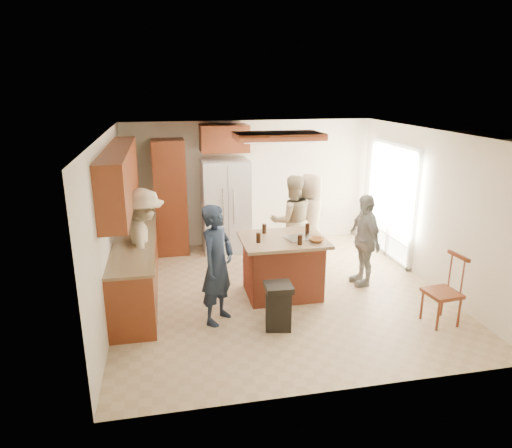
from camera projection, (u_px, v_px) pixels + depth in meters
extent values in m
plane|color=tan|center=(279.00, 292.00, 7.27)|extent=(5.00, 5.00, 0.00)
plane|color=white|center=(282.00, 133.00, 6.54)|extent=(5.00, 5.00, 0.00)
plane|color=beige|center=(250.00, 183.00, 9.25)|extent=(5.00, 0.00, 5.00)
plane|color=beige|center=(342.00, 285.00, 4.56)|extent=(5.00, 0.00, 5.00)
plane|color=beige|center=(109.00, 226.00, 6.43)|extent=(0.00, 5.00, 5.00)
plane|color=beige|center=(430.00, 208.00, 7.38)|extent=(0.00, 5.00, 5.00)
cube|color=white|center=(392.00, 202.00, 8.56)|extent=(0.02, 1.60, 2.10)
cube|color=white|center=(391.00, 202.00, 8.55)|extent=(0.08, 1.72, 2.10)
cube|color=maroon|center=(278.00, 136.00, 6.74)|extent=(1.30, 0.70, 0.10)
cube|color=white|center=(278.00, 140.00, 6.76)|extent=(1.10, 0.50, 0.02)
cube|color=olive|center=(457.00, 252.00, 9.17)|extent=(3.00, 3.00, 0.10)
cube|color=#593319|center=(476.00, 192.00, 9.55)|extent=(1.40, 1.60, 2.00)
imported|color=#1A2435|center=(217.00, 265.00, 6.16)|extent=(0.73, 0.75, 1.67)
imported|color=tan|center=(292.00, 221.00, 8.15)|extent=(0.81, 0.51, 1.66)
imported|color=tan|center=(310.00, 218.00, 8.36)|extent=(0.96, 0.90, 1.64)
imported|color=gray|center=(364.00, 240.00, 7.38)|extent=(0.50, 0.91, 1.52)
imported|color=tan|center=(145.00, 244.00, 6.89)|extent=(0.64, 1.16, 1.71)
cube|color=maroon|center=(136.00, 267.00, 7.10)|extent=(0.60, 3.00, 0.88)
cube|color=#846B4C|center=(134.00, 239.00, 6.97)|extent=(0.64, 3.00, 0.04)
cube|color=maroon|center=(120.00, 177.00, 6.66)|extent=(0.35, 3.00, 0.85)
cube|color=maroon|center=(171.00, 197.00, 8.71)|extent=(0.60, 0.60, 2.20)
cube|color=maroon|center=(224.00, 138.00, 8.58)|extent=(0.90, 0.60, 0.50)
cube|color=white|center=(226.00, 206.00, 8.89)|extent=(0.90, 0.72, 1.80)
cube|color=gray|center=(229.00, 211.00, 8.55)|extent=(0.01, 0.01, 1.71)
cylinder|color=silver|center=(223.00, 207.00, 8.48)|extent=(0.02, 0.02, 0.70)
cylinder|color=silver|center=(234.00, 206.00, 8.52)|extent=(0.02, 0.02, 0.70)
cube|color=#AA462C|center=(282.00, 268.00, 7.08)|extent=(1.10, 0.85, 0.88)
cube|color=#8E6F52|center=(283.00, 240.00, 6.94)|extent=(1.28, 1.03, 0.05)
cube|color=silver|center=(300.00, 238.00, 6.93)|extent=(0.49, 0.41, 0.02)
imported|color=brown|center=(317.00, 240.00, 6.78)|extent=(0.22, 0.22, 0.05)
cylinder|color=black|center=(258.00, 238.00, 6.72)|extent=(0.07, 0.07, 0.15)
cylinder|color=black|center=(264.00, 229.00, 7.15)|extent=(0.07, 0.07, 0.15)
cylinder|color=black|center=(307.00, 228.00, 7.16)|extent=(0.07, 0.07, 0.15)
cylinder|color=black|center=(300.00, 240.00, 6.63)|extent=(0.07, 0.07, 0.15)
cube|color=black|center=(278.00, 309.00, 6.15)|extent=(0.40, 0.40, 0.55)
cube|color=black|center=(279.00, 287.00, 6.06)|extent=(0.38, 0.38, 0.08)
cube|color=maroon|center=(442.00, 293.00, 6.20)|extent=(0.46, 0.46, 0.05)
cylinder|color=maroon|center=(438.00, 316.00, 6.07)|extent=(0.04, 0.04, 0.44)
cylinder|color=maroon|center=(459.00, 312.00, 6.16)|extent=(0.04, 0.04, 0.44)
cylinder|color=maroon|center=(422.00, 305.00, 6.38)|extent=(0.04, 0.04, 0.44)
cylinder|color=maroon|center=(442.00, 301.00, 6.47)|extent=(0.04, 0.04, 0.44)
cube|color=maroon|center=(459.00, 256.00, 6.10)|extent=(0.08, 0.40, 0.05)
cylinder|color=maroon|center=(463.00, 277.00, 6.07)|extent=(0.03, 0.03, 0.50)
cylinder|color=maroon|center=(450.00, 270.00, 6.29)|extent=(0.03, 0.03, 0.50)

